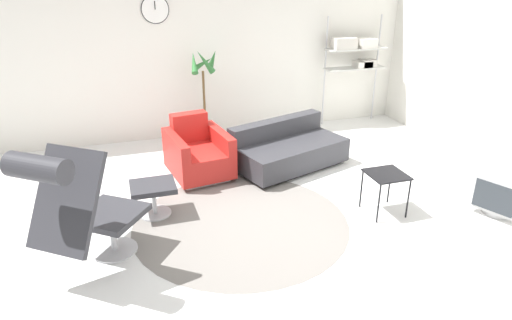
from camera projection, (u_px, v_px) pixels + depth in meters
ground_plane at (254, 208)px, 5.30m from camera, size 12.00×12.00×0.00m
wall_back at (202, 48)px, 7.12m from camera, size 12.00×0.09×2.80m
round_rug at (241, 223)px, 5.00m from camera, size 2.36×2.36×0.01m
lounge_chair at (77, 200)px, 3.87m from camera, size 1.11×1.22×1.31m
ottoman at (153, 192)px, 5.07m from camera, size 0.49×0.42×0.38m
armchair_red at (198, 155)px, 6.05m from camera, size 0.85×0.98×0.77m
couch_low at (288, 150)px, 6.33m from camera, size 1.70×1.25×0.61m
side_table at (386, 178)px, 5.06m from camera, size 0.41×0.41×0.48m
crt_television at (503, 193)px, 5.10m from camera, size 0.63×0.64×0.47m
potted_plant at (205, 107)px, 7.06m from camera, size 0.42×0.40×1.49m
shelf_unit at (356, 53)px, 7.64m from camera, size 1.05×0.28×1.84m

